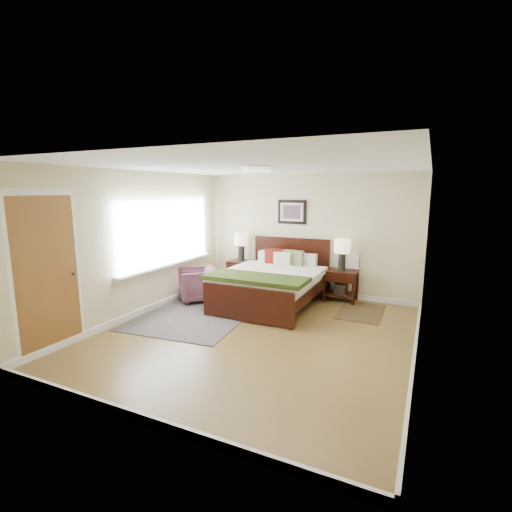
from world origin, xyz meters
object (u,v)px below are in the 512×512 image
Objects in this scene: armchair at (198,284)px; rug_persian at (199,312)px; bed at (272,277)px; lamp_left at (241,242)px; nightstand_left at (241,266)px; lamp_right at (342,249)px; nightstand_right at (341,283)px.

armchair is 0.84m from rug_persian.
armchair is 0.28× the size of rug_persian.
armchair is at bearing -165.96° from bed.
lamp_left reaches higher than bed.
bed is 1.36m from nightstand_left.
lamp_left reaches higher than lamp_right.
armchair is (-1.45, -0.36, -0.21)m from bed.
lamp_right is 2.99m from rug_persian.
bed reaches higher than armchair.
lamp_left reaches higher than armchair.
lamp_left is 0.24× the size of rug_persian.
rug_persian is at bearing -139.25° from lamp_right.
bed is 1.47m from lamp_left.
nightstand_left is at bearing 87.16° from rug_persian.
lamp_right is at bearing 0.00° from lamp_left.
nightstand_right is 1.02× the size of lamp_left.
rug_persian is at bearing -87.02° from nightstand_left.
lamp_left is at bearing 119.56° from armchair.
armchair is (-2.57, -1.18, -0.04)m from nightstand_right.
lamp_right reaches higher than bed.
lamp_right is 0.85× the size of armchair.
armchair is at bearing -155.32° from nightstand_right.
rug_persian is at bearing -139.45° from nightstand_right.
armchair is at bearing -155.09° from lamp_right.
lamp_right reaches higher than armchair.
lamp_left is at bearing 90.00° from nightstand_left.
nightstand_right is 2.83m from armchair.
armchair is at bearing 119.54° from rug_persian.
lamp_right reaches higher than nightstand_left.
nightstand_left is 0.87× the size of armchair.
rug_persian is at bearing -87.05° from lamp_left.
lamp_left is (-2.22, 0.01, 0.68)m from nightstand_right.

